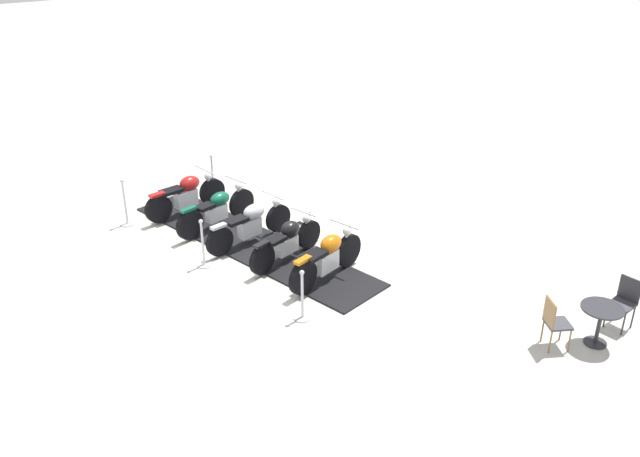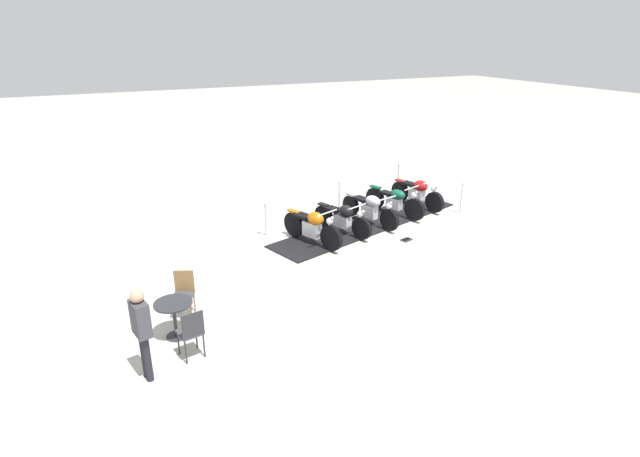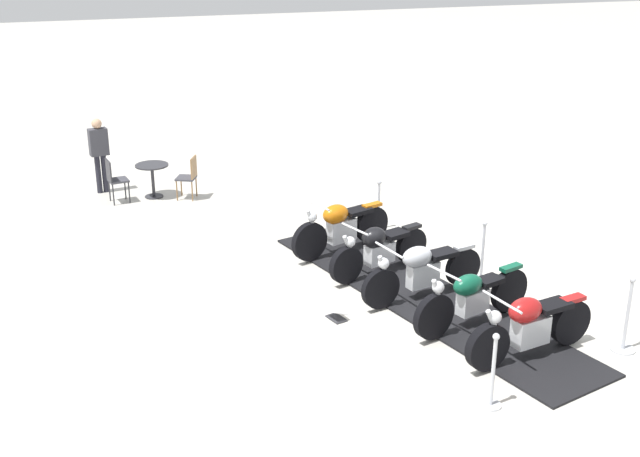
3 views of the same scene
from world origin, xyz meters
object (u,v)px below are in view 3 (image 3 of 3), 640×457
Objects in this scene: motorcycle_black at (378,248)px; stanchion_left_rear at (626,328)px; motorcycle_maroon at (529,325)px; info_placard at (336,315)px; motorcycle_copper at (340,226)px; stanchion_left_front at (378,215)px; stanchion_left_mid at (482,261)px; bystander_person at (99,149)px; motorcycle_chrome at (421,269)px; motorcycle_forest at (471,297)px; stanchion_right_rear at (492,380)px; cafe_chair_across_table at (189,175)px; cafe_table at (152,173)px; cafe_chair_near_table at (115,178)px.

motorcycle_black is 1.76× the size of stanchion_left_rear.
info_placard is at bearing -53.17° from motorcycle_maroon.
motorcycle_copper is 2.68m from info_placard.
stanchion_left_front is at bearing -130.90° from motorcycle_black.
stanchion_left_mid is 8.96m from bystander_person.
motorcycle_chrome reaches higher than info_placard.
bystander_person is (-3.97, -5.05, 0.70)m from stanchion_left_front.
motorcycle_forest is 2.15m from stanchion_right_rear.
stanchion_left_front is at bearing -109.85° from motorcycle_forest.
stanchion_right_rear is (0.73, -2.49, 0.03)m from stanchion_left_rear.
stanchion_left_mid reaches higher than motorcycle_black.
motorcycle_black reaches higher than cafe_chair_across_table.
bystander_person is at bearing 6.19° from info_placard.
stanchion_left_mid is 1.45× the size of cafe_table.
motorcycle_maroon is 9.86m from cafe_chair_near_table.
bystander_person is at bearing -144.95° from stanchion_left_rear.
stanchion_left_front is at bearing 50.50° from cafe_table.
cafe_table is (-6.07, -4.81, 0.21)m from stanchion_left_mid.
cafe_chair_across_table is (-8.30, -3.43, 0.02)m from motorcycle_maroon.
motorcycle_black is 4.25m from stanchion_left_rear.
motorcycle_copper reaches higher than info_placard.
stanchion_left_mid is at bearing -56.43° from cafe_chair_near_table.
motorcycle_maroon is 1.89× the size of stanchion_left_rear.
cafe_chair_across_table is at bearing -84.52° from motorcycle_forest.
motorcycle_copper is 5.53m from cafe_chair_near_table.
cafe_table is at bearing -78.72° from motorcycle_black.
motorcycle_copper is 2.29m from motorcycle_chrome.
cafe_table is (-8.64, -4.18, 0.04)m from motorcycle_maroon.
bystander_person is (-9.51, -6.67, 0.65)m from stanchion_left_rear.
stanchion_left_rear is at bearing 106.28° from stanchion_right_rear.
motorcycle_maroon is 2.14× the size of stanchion_left_front.
motorcycle_maroon is 2.09× the size of stanchion_right_rear.
cafe_chair_across_table is at bearing -144.67° from stanchion_left_mid.
motorcycle_forest is at bearing -33.02° from stanchion_left_mid.
motorcycle_maroon is (3.30, 0.97, 0.03)m from motorcycle_black.
motorcycle_maroon is 1.41m from stanchion_right_rear.
info_placard is (-0.82, -1.84, -0.43)m from motorcycle_forest.
motorcycle_copper is 5.35m from stanchion_left_rear.
stanchion_left_rear reaches higher than stanchion_left_front.
motorcycle_maroon is at bearing 86.65° from motorcycle_black.
motorcycle_forest is 2.12× the size of stanchion_right_rear.
stanchion_right_rear is at bearing -73.72° from stanchion_left_rear.
stanchion_left_mid is (-2.77, -0.81, -0.00)m from stanchion_left_rear.
cafe_chair_near_table is 1.58m from cafe_chair_across_table.
motorcycle_copper is 1.15m from motorcycle_black.
info_placard is (0.65, -2.80, -0.27)m from stanchion_left_mid.
cafe_chair_near_table is 0.57× the size of bystander_person.
motorcycle_copper reaches higher than motorcycle_chrome.
bystander_person reaches higher than motorcycle_black.
motorcycle_forest is 1.77m from stanchion_left_mid.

